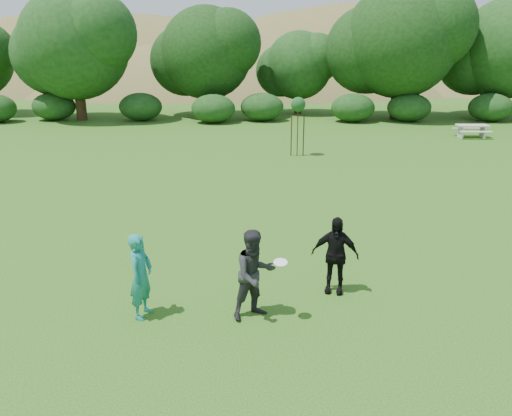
{
  "coord_description": "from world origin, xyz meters",
  "views": [
    {
      "loc": [
        0.16,
        -9.46,
        5.15
      ],
      "look_at": [
        0.0,
        3.0,
        1.1
      ],
      "focal_mm": 35.0,
      "sensor_mm": 36.0,
      "label": 1
    }
  ],
  "objects": [
    {
      "name": "hillside",
      "position": [
        -0.56,
        68.45,
        -11.97
      ],
      "size": [
        150.0,
        72.0,
        52.0
      ],
      "color": "olive",
      "rests_on": "ground"
    },
    {
      "name": "tree_row",
      "position": [
        3.23,
        28.68,
        4.87
      ],
      "size": [
        53.92,
        10.38,
        9.62
      ],
      "color": "#3A2616",
      "rests_on": "ground"
    },
    {
      "name": "player_teal",
      "position": [
        -2.21,
        -0.63,
        0.87
      ],
      "size": [
        0.55,
        0.71,
        1.74
      ],
      "primitive_type": "imported",
      "rotation": [
        0.0,
        0.0,
        1.35
      ],
      "color": "#1B7D74",
      "rests_on": "ground"
    },
    {
      "name": "player_black",
      "position": [
        1.74,
        0.46,
        0.87
      ],
      "size": [
        1.08,
        0.64,
        1.73
      ],
      "primitive_type": "imported",
      "rotation": [
        0.0,
        0.0,
        -0.23
      ],
      "color": "black",
      "rests_on": "ground"
    },
    {
      "name": "picnic_table",
      "position": [
        12.51,
        20.0,
        0.52
      ],
      "size": [
        1.8,
        1.48,
        0.76
      ],
      "color": "beige",
      "rests_on": "ground"
    },
    {
      "name": "ground",
      "position": [
        0.0,
        0.0,
        0.0
      ],
      "size": [
        120.0,
        120.0,
        0.0
      ],
      "primitive_type": "plane",
      "color": "#19470C",
      "rests_on": "ground"
    },
    {
      "name": "player_grey",
      "position": [
        0.02,
        -0.62,
        0.91
      ],
      "size": [
        1.11,
        1.04,
        1.83
      ],
      "primitive_type": "imported",
      "rotation": [
        0.0,
        0.0,
        0.51
      ],
      "color": "#27282A",
      "rests_on": "ground"
    },
    {
      "name": "frisbee",
      "position": [
        0.51,
        -0.78,
        1.24
      ],
      "size": [
        0.27,
        0.27,
        0.08
      ],
      "color": "white",
      "rests_on": "ground"
    },
    {
      "name": "sapling",
      "position": [
        1.87,
        14.76,
        2.42
      ],
      "size": [
        0.7,
        0.7,
        2.85
      ],
      "color": "#362915",
      "rests_on": "ground"
    }
  ]
}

